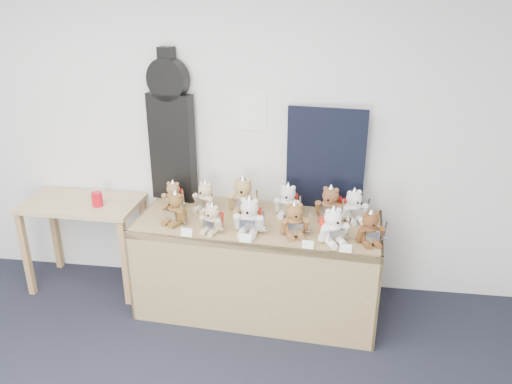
# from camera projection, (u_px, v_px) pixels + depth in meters

# --- Properties ---
(room_shell) EXTENTS (6.00, 6.00, 6.00)m
(room_shell) POSITION_uv_depth(u_px,v_px,m) (253.00, 112.00, 3.97)
(room_shell) COLOR silver
(room_shell) RESTS_ON floor
(display_table) EXTENTS (1.93, 0.91, 0.78)m
(display_table) POSITION_uv_depth(u_px,v_px,m) (256.00, 244.00, 3.85)
(display_table) COLOR olive
(display_table) RESTS_ON floor
(side_table) EXTENTS (0.97, 0.56, 0.80)m
(side_table) POSITION_uv_depth(u_px,v_px,m) (83.00, 215.00, 4.21)
(side_table) COLOR tan
(side_table) RESTS_ON floor
(guitar_case) EXTENTS (0.40, 0.20, 1.25)m
(guitar_case) POSITION_uv_depth(u_px,v_px,m) (171.00, 128.00, 4.04)
(guitar_case) COLOR black
(guitar_case) RESTS_ON display_table
(navy_board) EXTENTS (0.62, 0.09, 0.83)m
(navy_board) POSITION_uv_depth(u_px,v_px,m) (325.00, 159.00, 3.94)
(navy_board) COLOR black
(navy_board) RESTS_ON display_table
(red_cup) EXTENTS (0.09, 0.09, 0.12)m
(red_cup) POSITION_uv_depth(u_px,v_px,m) (97.00, 199.00, 4.05)
(red_cup) COLOR red
(red_cup) RESTS_ON side_table
(teddy_front_far_left) EXTENTS (0.23, 0.23, 0.28)m
(teddy_front_far_left) POSITION_uv_depth(u_px,v_px,m) (175.00, 209.00, 3.78)
(teddy_front_far_left) COLOR brown
(teddy_front_far_left) RESTS_ON display_table
(teddy_front_left) EXTENTS (0.20, 0.19, 0.25)m
(teddy_front_left) POSITION_uv_depth(u_px,v_px,m) (212.00, 219.00, 3.65)
(teddy_front_left) COLOR tan
(teddy_front_left) RESTS_ON display_table
(teddy_front_centre) EXTENTS (0.25, 0.22, 0.31)m
(teddy_front_centre) POSITION_uv_depth(u_px,v_px,m) (250.00, 217.00, 3.62)
(teddy_front_centre) COLOR silver
(teddy_front_centre) RESTS_ON display_table
(teddy_front_right) EXTENTS (0.24, 0.21, 0.29)m
(teddy_front_right) POSITION_uv_depth(u_px,v_px,m) (294.00, 221.00, 3.59)
(teddy_front_right) COLOR brown
(teddy_front_right) RESTS_ON display_table
(teddy_front_far_right) EXTENTS (0.25, 0.24, 0.30)m
(teddy_front_far_right) POSITION_uv_depth(u_px,v_px,m) (333.00, 227.00, 3.49)
(teddy_front_far_right) COLOR white
(teddy_front_far_right) RESTS_ON display_table
(teddy_front_end) EXTENTS (0.23, 0.20, 0.27)m
(teddy_front_end) POSITION_uv_depth(u_px,v_px,m) (370.00, 229.00, 3.48)
(teddy_front_end) COLOR brown
(teddy_front_end) RESTS_ON display_table
(teddy_back_left) EXTENTS (0.22, 0.22, 0.27)m
(teddy_back_left) POSITION_uv_depth(u_px,v_px,m) (205.00, 197.00, 4.00)
(teddy_back_left) COLOR #C7B491
(teddy_back_left) RESTS_ON display_table
(teddy_back_centre_left) EXTENTS (0.26, 0.21, 0.33)m
(teddy_back_centre_left) POSITION_uv_depth(u_px,v_px,m) (243.00, 197.00, 3.96)
(teddy_back_centre_left) COLOR tan
(teddy_back_centre_left) RESTS_ON display_table
(teddy_back_centre_right) EXTENTS (0.24, 0.20, 0.29)m
(teddy_back_centre_right) POSITION_uv_depth(u_px,v_px,m) (288.00, 201.00, 3.91)
(teddy_back_centre_right) COLOR silver
(teddy_back_centre_right) RESTS_ON display_table
(teddy_back_right) EXTENTS (0.25, 0.23, 0.30)m
(teddy_back_right) POSITION_uv_depth(u_px,v_px,m) (330.00, 205.00, 3.84)
(teddy_back_right) COLOR brown
(teddy_back_right) RESTS_ON display_table
(teddy_back_end) EXTENTS (0.24, 0.22, 0.28)m
(teddy_back_end) POSITION_uv_depth(u_px,v_px,m) (354.00, 207.00, 3.82)
(teddy_back_end) COLOR white
(teddy_back_end) RESTS_ON display_table
(teddy_back_far_left) EXTENTS (0.20, 0.17, 0.25)m
(teddy_back_far_left) POSITION_uv_depth(u_px,v_px,m) (173.00, 196.00, 4.06)
(teddy_back_far_left) COLOR #976D46
(teddy_back_far_left) RESTS_ON display_table
(entry_card_a) EXTENTS (0.09, 0.02, 0.06)m
(entry_card_a) POSITION_uv_depth(u_px,v_px,m) (187.00, 232.00, 3.59)
(entry_card_a) COLOR white
(entry_card_a) RESTS_ON display_table
(entry_card_b) EXTENTS (0.09, 0.03, 0.06)m
(entry_card_b) POSITION_uv_depth(u_px,v_px,m) (245.00, 238.00, 3.51)
(entry_card_b) COLOR white
(entry_card_b) RESTS_ON display_table
(entry_card_c) EXTENTS (0.08, 0.02, 0.06)m
(entry_card_c) POSITION_uv_depth(u_px,v_px,m) (308.00, 245.00, 3.43)
(entry_card_c) COLOR white
(entry_card_c) RESTS_ON display_table
(entry_card_d) EXTENTS (0.08, 0.02, 0.06)m
(entry_card_d) POSITION_uv_depth(u_px,v_px,m) (346.00, 248.00, 3.38)
(entry_card_d) COLOR white
(entry_card_d) RESTS_ON display_table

